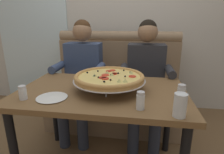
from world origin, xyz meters
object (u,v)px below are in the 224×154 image
Objects in this scene: dining_table at (102,101)px; patio_chair at (52,59)px; shaker_parmesan at (23,94)px; pizza at (109,77)px; booth_bench at (116,91)px; diner_right at (146,75)px; shaker_oregano at (140,102)px; diner_left at (82,72)px; plate_near_left at (52,97)px; drinking_glass at (180,107)px; shaker_pepper_flakes at (181,93)px.

patio_chair is (-1.47, 2.15, -0.13)m from dining_table.
shaker_parmesan is at bearing -152.91° from dining_table.
pizza reaches higher than shaker_parmesan.
booth_bench is 2.83× the size of pizza.
diner_right reaches higher than shaker_parmesan.
shaker_oregano reaches higher than dining_table.
plate_near_left is at bearing -86.99° from diner_left.
diner_right is 0.97m from drinking_glass.
diner_left is 5.92× the size of plate_near_left.
shaker_oregano is 3.02m from patio_chair.
diner_left reaches higher than shaker_oregano.
shaker_pepper_flakes is at bearing -10.60° from dining_table.
patio_chair reaches higher than plate_near_left.
shaker_parmesan is at bearing -165.97° from plate_near_left.
drinking_glass is at bearing -67.05° from booth_bench.
pizza is at bearing 25.96° from shaker_parmesan.
diner_right is at bearing 86.39° from shaker_oregano.
pizza is at bearing -54.96° from diner_left.
dining_table is at bearing -59.64° from diner_left.
diner_left reaches higher than drinking_glass.
shaker_parmesan reaches higher than plate_near_left.
drinking_glass reaches higher than plate_near_left.
drinking_glass reaches higher than dining_table.
diner_left is 1.91m from patio_chair.
diner_left is at bearing 93.01° from plate_near_left.
plate_near_left is at bearing -146.28° from dining_table.
booth_bench is 14.33× the size of shaker_pepper_flakes.
diner_left reaches higher than patio_chair.
pizza is at bearing 141.62° from drinking_glass.
diner_left is 0.81m from plate_near_left.
diner_right is at bearing 59.64° from dining_table.
booth_bench is at bearing 93.91° from pizza.
shaker_oregano is at bearing -7.24° from plate_near_left.
drinking_glass is (0.87, -0.95, 0.09)m from diner_left.
plate_near_left is (-0.61, 0.08, -0.04)m from shaker_oregano.
diner_right is 0.75m from shaker_pepper_flakes.
diner_left is 1.48× the size of patio_chair.
diner_right reaches higher than drinking_glass.
diner_right is at bearing -36.93° from booth_bench.
drinking_glass reaches higher than shaker_parmesan.
drinking_glass is (0.52, -0.35, 0.15)m from dining_table.
booth_bench reaches higher than dining_table.
booth_bench is 1.18m from plate_near_left.
dining_table is at bearing 169.40° from shaker_pepper_flakes.
diner_left is 13.15× the size of shaker_parmesan.
shaker_pepper_flakes reaches higher than shaker_parmesan.
pizza is 0.44m from plate_near_left.
diner_right is 1.48× the size of patio_chair.
booth_bench is at bearing 36.93° from diner_left.
dining_table is at bearing 146.14° from drinking_glass.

